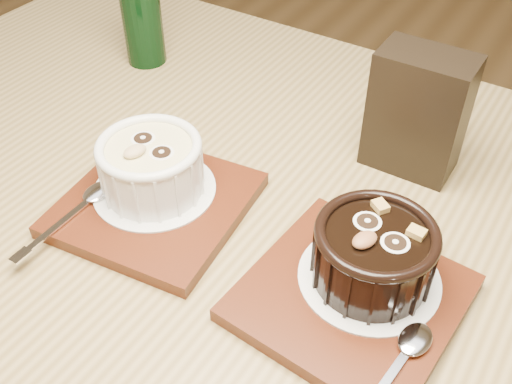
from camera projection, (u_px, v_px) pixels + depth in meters
table at (249, 274)px, 0.69m from camera, size 1.21×0.82×0.75m
tray_left at (155, 204)px, 0.63m from camera, size 0.20×0.20×0.01m
doily_left at (155, 189)px, 0.64m from camera, size 0.13×0.13×0.00m
ramekin_white at (151, 164)px, 0.61m from camera, size 0.11×0.11×0.06m
spoon_left at (74, 211)px, 0.61m from camera, size 0.03×0.13×0.01m
tray_right at (351, 298)px, 0.54m from camera, size 0.19×0.19×0.01m
doily_right at (369, 277)px, 0.55m from camera, size 0.13×0.13×0.00m
ramekin_dark at (374, 252)px, 0.52m from camera, size 0.11×0.11×0.06m
spoon_right at (395, 369)px, 0.47m from camera, size 0.04×0.14×0.01m
condiment_stand at (418, 113)px, 0.65m from camera, size 0.10×0.06×0.14m
green_bottle at (141, 8)px, 0.82m from camera, size 0.06×0.06×0.21m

